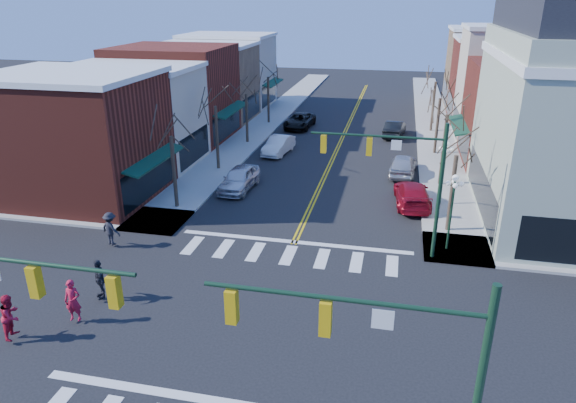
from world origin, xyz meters
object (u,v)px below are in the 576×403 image
Objects in this scene: car_right_near at (412,194)px; car_left_near at (239,179)px; lamppost_midblock at (445,162)px; car_left_far at (300,121)px; car_right_mid at (403,165)px; pedestrian_red_b at (11,316)px; car_right_far at (395,129)px; pedestrian_dark_b at (111,229)px; car_left_mid at (279,145)px; lamppost_corner at (453,200)px; pedestrian_red_a at (73,301)px; pedestrian_dark_a at (100,279)px.

car_left_near is at bearing -6.82° from car_right_near.
lamppost_midblock reaches higher than car_left_far.
car_right_mid is 28.18m from pedestrian_red_b.
lamppost_midblock is 17.82m from car_right_far.
car_right_far is 30.83m from pedestrian_dark_b.
car_left_mid is at bearing -86.30° from car_left_far.
car_right_mid is at bearing -43.76° from pedestrian_red_b.
car_right_near is at bearing 105.96° from lamppost_corner.
lamppost_midblock reaches higher than car_right_far.
pedestrian_red_b reaches higher than car_left_far.
car_left_mid is 0.97× the size of car_right_far.
pedestrian_dark_b reaches higher than car_right_far.
lamppost_midblock is at bearing -178.58° from car_right_near.
pedestrian_red_a is 0.99× the size of pedestrian_dark_b.
car_right_far is at bearing 61.78° from pedestrian_red_a.
car_left_near is 0.91× the size of car_right_near.
lamppost_midblock reaches higher than car_left_near.
pedestrian_red_a is (-1.96, -16.71, 0.27)m from car_left_near.
lamppost_corner is 24.20m from car_right_far.
lamppost_corner is 2.30× the size of pedestrian_dark_a.
car_right_mid is at bearing 101.79° from car_right_far.
pedestrian_dark_b is (-15.35, -15.69, 0.28)m from car_right_mid.
car_left_near reaches higher than car_left_far.
car_right_mid is at bearing -10.78° from car_left_mid.
pedestrian_dark_a reaches higher than car_right_near.
car_right_near is 19.99m from pedestrian_dark_a.
lamppost_corner is 2.30× the size of pedestrian_red_b.
pedestrian_red_a reaches higher than car_left_near.
car_right_near is at bearing -173.45° from lamppost_midblock.
pedestrian_dark_a is (0.13, 1.81, 0.01)m from pedestrian_red_a.
car_right_far is at bearing 62.47° from car_left_near.
car_left_far is at bearing -64.68° from car_right_near.
car_left_mid is 9.51m from car_left_far.
car_left_mid is at bearing -14.15° from car_right_mid.
pedestrian_red_a is 0.99× the size of pedestrian_dark_a.
car_left_mid is 19.78m from pedestrian_dark_b.
car_left_mid is 11.11m from car_right_mid.
pedestrian_red_a is (-2.63, -35.41, 0.34)m from car_left_far.
pedestrian_red_a is 2.29m from pedestrian_red_b.
car_left_far is at bearing -18.56° from pedestrian_red_b.
pedestrian_red_a is at bearing -147.21° from lamppost_corner.
lamppost_midblock is at bearing -132.88° from pedestrian_dark_b.
car_right_near is at bearing 93.34° from pedestrian_dark_a.
lamppost_corner is 2.33× the size of pedestrian_red_a.
pedestrian_red_a is at bearing -133.33° from lamppost_midblock.
car_left_far is 33.70m from pedestrian_dark_a.
lamppost_corner is at bearing 100.83° from car_right_near.
pedestrian_red_a is (-15.63, -10.07, -1.88)m from lamppost_corner.
lamppost_midblock reaches higher than pedestrian_red_b.
car_left_mid is 12.57m from car_right_far.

